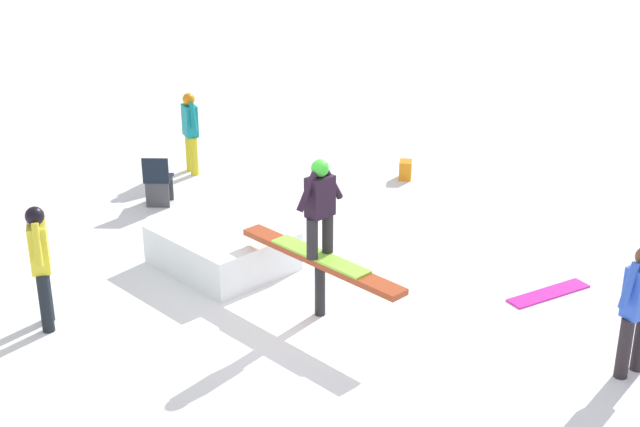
{
  "coord_description": "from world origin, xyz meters",
  "views": [
    {
      "loc": [
        10.02,
        -2.08,
        5.65
      ],
      "look_at": [
        0.0,
        0.0,
        1.42
      ],
      "focal_mm": 50.0,
      "sensor_mm": 36.0,
      "label": 1
    }
  ],
  "objects_px": {
    "bystander_teal": "(190,129)",
    "rail_feature": "(320,266)",
    "bystander_blue": "(639,304)",
    "backpack_on_snow": "(405,170)",
    "folding_chair": "(158,182)",
    "main_rider_on_rail": "(320,211)",
    "bystander_yellow": "(41,260)",
    "loose_snowboard_magenta": "(549,293)"
  },
  "relations": [
    {
      "from": "rail_feature",
      "to": "backpack_on_snow",
      "type": "xyz_separation_m",
      "value": [
        -4.7,
        2.57,
        -0.53
      ]
    },
    {
      "from": "loose_snowboard_magenta",
      "to": "backpack_on_snow",
      "type": "relative_size",
      "value": 3.78
    },
    {
      "from": "bystander_teal",
      "to": "folding_chair",
      "type": "bearing_deg",
      "value": -36.67
    },
    {
      "from": "backpack_on_snow",
      "to": "bystander_teal",
      "type": "bearing_deg",
      "value": 93.18
    },
    {
      "from": "bystander_teal",
      "to": "backpack_on_snow",
      "type": "height_order",
      "value": "bystander_teal"
    },
    {
      "from": "bystander_yellow",
      "to": "bystander_teal",
      "type": "relative_size",
      "value": 1.07
    },
    {
      "from": "bystander_blue",
      "to": "bystander_teal",
      "type": "bearing_deg",
      "value": -83.02
    },
    {
      "from": "rail_feature",
      "to": "backpack_on_snow",
      "type": "distance_m",
      "value": 5.39
    },
    {
      "from": "main_rider_on_rail",
      "to": "folding_chair",
      "type": "height_order",
      "value": "main_rider_on_rail"
    },
    {
      "from": "main_rider_on_rail",
      "to": "backpack_on_snow",
      "type": "relative_size",
      "value": 4.28
    },
    {
      "from": "bystander_yellow",
      "to": "backpack_on_snow",
      "type": "height_order",
      "value": "bystander_yellow"
    },
    {
      "from": "backpack_on_snow",
      "to": "bystander_yellow",
      "type": "bearing_deg",
      "value": 145.3
    },
    {
      "from": "folding_chair",
      "to": "backpack_on_snow",
      "type": "xyz_separation_m",
      "value": [
        -0.38,
        4.47,
        -0.24
      ]
    },
    {
      "from": "bystander_blue",
      "to": "loose_snowboard_magenta",
      "type": "bearing_deg",
      "value": -110.87
    },
    {
      "from": "main_rider_on_rail",
      "to": "bystander_teal",
      "type": "relative_size",
      "value": 0.96
    },
    {
      "from": "bystander_teal",
      "to": "loose_snowboard_magenta",
      "type": "xyz_separation_m",
      "value": [
        5.92,
        4.39,
        -0.84
      ]
    },
    {
      "from": "main_rider_on_rail",
      "to": "bystander_blue",
      "type": "xyz_separation_m",
      "value": [
        2.09,
        3.22,
        -0.56
      ]
    },
    {
      "from": "rail_feature",
      "to": "bystander_teal",
      "type": "relative_size",
      "value": 1.61
    },
    {
      "from": "bystander_blue",
      "to": "backpack_on_snow",
      "type": "relative_size",
      "value": 4.71
    },
    {
      "from": "rail_feature",
      "to": "loose_snowboard_magenta",
      "type": "relative_size",
      "value": 1.9
    },
    {
      "from": "bystander_yellow",
      "to": "loose_snowboard_magenta",
      "type": "xyz_separation_m",
      "value": [
        0.5,
        6.61,
        -0.9
      ]
    },
    {
      "from": "bystander_blue",
      "to": "folding_chair",
      "type": "distance_m",
      "value": 8.22
    },
    {
      "from": "bystander_blue",
      "to": "bystander_teal",
      "type": "height_order",
      "value": "bystander_blue"
    },
    {
      "from": "rail_feature",
      "to": "folding_chair",
      "type": "bearing_deg",
      "value": 171.23
    },
    {
      "from": "bystander_teal",
      "to": "loose_snowboard_magenta",
      "type": "relative_size",
      "value": 1.18
    },
    {
      "from": "main_rider_on_rail",
      "to": "loose_snowboard_magenta",
      "type": "relative_size",
      "value": 1.13
    },
    {
      "from": "bystander_teal",
      "to": "rail_feature",
      "type": "bearing_deg",
      "value": -1.03
    },
    {
      "from": "main_rider_on_rail",
      "to": "bystander_blue",
      "type": "distance_m",
      "value": 3.88
    },
    {
      "from": "main_rider_on_rail",
      "to": "folding_chair",
      "type": "xyz_separation_m",
      "value": [
        -4.32,
        -1.89,
        -1.05
      ]
    },
    {
      "from": "bystander_teal",
      "to": "backpack_on_snow",
      "type": "relative_size",
      "value": 4.47
    },
    {
      "from": "folding_chair",
      "to": "bystander_teal",
      "type": "bearing_deg",
      "value": -99.93
    },
    {
      "from": "rail_feature",
      "to": "backpack_on_snow",
      "type": "bearing_deg",
      "value": 118.88
    },
    {
      "from": "bystander_teal",
      "to": "folding_chair",
      "type": "height_order",
      "value": "bystander_teal"
    },
    {
      "from": "rail_feature",
      "to": "bystander_teal",
      "type": "xyz_separation_m",
      "value": [
        -5.84,
        -1.22,
        0.15
      ]
    },
    {
      "from": "bystander_blue",
      "to": "backpack_on_snow",
      "type": "distance_m",
      "value": 6.87
    },
    {
      "from": "bystander_yellow",
      "to": "main_rider_on_rail",
      "type": "bearing_deg",
      "value": 79.28
    },
    {
      "from": "loose_snowboard_magenta",
      "to": "folding_chair",
      "type": "bearing_deg",
      "value": 120.65
    },
    {
      "from": "rail_feature",
      "to": "main_rider_on_rail",
      "type": "bearing_deg",
      "value": 0.0
    },
    {
      "from": "loose_snowboard_magenta",
      "to": "backpack_on_snow",
      "type": "xyz_separation_m",
      "value": [
        -4.79,
        -0.6,
        0.16
      ]
    },
    {
      "from": "loose_snowboard_magenta",
      "to": "backpack_on_snow",
      "type": "height_order",
      "value": "backpack_on_snow"
    },
    {
      "from": "bystander_teal",
      "to": "backpack_on_snow",
      "type": "distance_m",
      "value": 4.02
    },
    {
      "from": "folding_chair",
      "to": "backpack_on_snow",
      "type": "distance_m",
      "value": 4.49
    }
  ]
}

